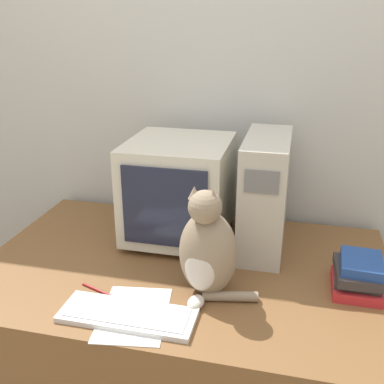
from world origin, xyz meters
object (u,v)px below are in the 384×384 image
at_px(crt_monitor, 179,189).
at_px(keyboard, 128,315).
at_px(book_stack, 358,275).
at_px(pen, 98,290).
at_px(computer_tower, 265,193).
at_px(cat, 207,251).

distance_m(crt_monitor, keyboard, 0.61).
bearing_deg(book_stack, pen, -165.95).
height_order(crt_monitor, keyboard, crt_monitor).
bearing_deg(book_stack, computer_tower, 143.61).
distance_m(crt_monitor, computer_tower, 0.35).
bearing_deg(book_stack, cat, -164.26).
bearing_deg(pen, book_stack, 14.05).
xyz_separation_m(book_stack, pen, (-0.87, -0.22, -0.05)).
distance_m(computer_tower, book_stack, 0.47).
xyz_separation_m(cat, book_stack, (0.50, 0.14, -0.11)).
bearing_deg(computer_tower, pen, -137.62).
xyz_separation_m(crt_monitor, pen, (-0.17, -0.46, -0.21)).
bearing_deg(cat, keyboard, -127.28).
height_order(computer_tower, pen, computer_tower).
distance_m(keyboard, pen, 0.19).
relative_size(crt_monitor, cat, 1.09).
distance_m(book_stack, pen, 0.90).
height_order(crt_monitor, book_stack, crt_monitor).
distance_m(keyboard, book_stack, 0.79).
height_order(computer_tower, keyboard, computer_tower).
xyz_separation_m(computer_tower, keyboard, (-0.37, -0.59, -0.22)).
bearing_deg(keyboard, crt_monitor, 88.36).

